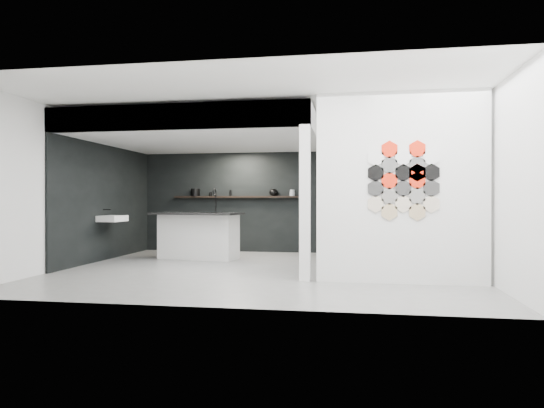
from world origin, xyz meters
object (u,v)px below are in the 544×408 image
at_px(partition_panel, 401,188).
at_px(kettle, 274,192).
at_px(glass_vase, 292,193).
at_px(utensil_cup, 211,194).
at_px(kitchen_island, 198,235).
at_px(stockpot, 195,192).
at_px(wall_basin, 112,219).
at_px(bottle_dark, 230,193).
at_px(glass_bowl, 292,194).

xyz_separation_m(partition_panel, kettle, (-2.51, 3.87, 0.00)).
relative_size(glass_vase, utensil_cup, 1.54).
relative_size(kitchen_island, stockpot, 8.83).
distance_m(wall_basin, kitchen_island, 1.75).
relative_size(stockpot, glass_vase, 1.49).
bearing_deg(utensil_cup, stockpot, 180.00).
xyz_separation_m(kitchen_island, stockpot, (-0.56, 1.47, 0.91)).
relative_size(partition_panel, utensil_cup, 29.38).
height_order(partition_panel, bottle_dark, partition_panel).
bearing_deg(utensil_cup, kettle, 0.00).
height_order(kettle, glass_vase, kettle).
relative_size(kitchen_island, glass_vase, 13.20).
height_order(partition_panel, kettle, partition_panel).
distance_m(partition_panel, kitchen_island, 4.63).
bearing_deg(glass_vase, bottle_dark, 180.00).
height_order(partition_panel, utensil_cup, partition_panel).
distance_m(partition_panel, kettle, 4.61).
xyz_separation_m(glass_bowl, bottle_dark, (-1.47, 0.00, 0.02)).
bearing_deg(bottle_dark, wall_basin, -132.87).
height_order(kitchen_island, glass_bowl, kitchen_island).
bearing_deg(kettle, glass_vase, 24.61).
bearing_deg(bottle_dark, utensil_cup, 180.00).
distance_m(kitchen_island, bottle_dark, 1.75).
distance_m(stockpot, bottle_dark, 0.87).
distance_m(wall_basin, glass_vase, 4.01).
bearing_deg(stockpot, kettle, 0.00).
xyz_separation_m(kitchen_island, kettle, (1.35, 1.47, 0.91)).
distance_m(kitchen_island, kettle, 2.19).
distance_m(partition_panel, wall_basin, 5.78).
distance_m(wall_basin, kettle, 3.64).
bearing_deg(partition_panel, glass_vase, 118.23).
relative_size(wall_basin, utensil_cup, 6.29).
xyz_separation_m(stockpot, utensil_cup, (0.38, 0.00, -0.04)).
xyz_separation_m(partition_panel, wall_basin, (-5.46, 1.80, -0.55)).
relative_size(stockpot, bottle_dark, 1.60).
bearing_deg(kitchen_island, wall_basin, -150.66).
bearing_deg(stockpot, bottle_dark, 0.00).
bearing_deg(glass_vase, wall_basin, -148.65).
height_order(kitchen_island, stockpot, stockpot).
relative_size(partition_panel, glass_vase, 19.14).
height_order(glass_bowl, glass_vase, glass_vase).
relative_size(partition_panel, wall_basin, 4.67).
bearing_deg(stockpot, wall_basin, -116.91).
bearing_deg(glass_vase, kettle, 180.00).
height_order(glass_bowl, bottle_dark, bottle_dark).
height_order(glass_vase, bottle_dark, glass_vase).
distance_m(stockpot, glass_vase, 2.34).
bearing_deg(wall_basin, bottle_dark, 47.13).
bearing_deg(utensil_cup, partition_panel, -43.75).
relative_size(glass_bowl, bottle_dark, 0.89).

